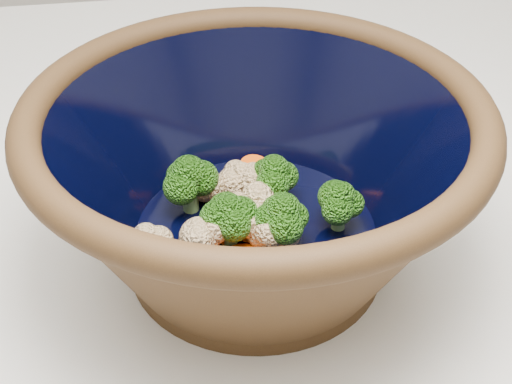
{
  "coord_description": "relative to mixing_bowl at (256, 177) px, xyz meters",
  "views": [
    {
      "loc": [
        0.04,
        -0.44,
        1.32
      ],
      "look_at": [
        0.11,
        0.0,
        0.97
      ],
      "focal_mm": 50.0,
      "sensor_mm": 36.0,
      "label": 1
    }
  ],
  "objects": [
    {
      "name": "vegetable_pile",
      "position": [
        -0.01,
        -0.01,
        -0.03
      ],
      "size": [
        0.18,
        0.19,
        0.06
      ],
      "color": "#608442",
      "rests_on": "mixing_bowl"
    },
    {
      "name": "mixing_bowl",
      "position": [
        0.0,
        0.0,
        0.0
      ],
      "size": [
        0.36,
        0.36,
        0.16
      ],
      "rotation": [
        0.0,
        0.0,
        0.02
      ],
      "color": "black",
      "rests_on": "counter"
    }
  ]
}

